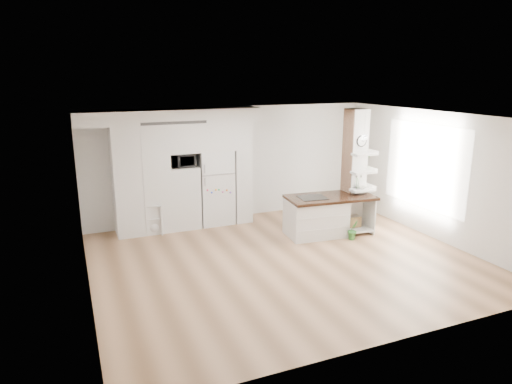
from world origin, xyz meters
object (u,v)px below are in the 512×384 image
bookshelf (151,221)px  refrigerator (215,187)px  floor_plant_a (353,230)px  kitchen_island (321,215)px

bookshelf → refrigerator: bearing=20.4°
bookshelf → floor_plant_a: (3.91, -2.03, -0.08)m
refrigerator → bookshelf: refrigerator is taller
kitchen_island → refrigerator: bearing=143.8°
refrigerator → kitchen_island: size_ratio=0.88×
floor_plant_a → kitchen_island: bearing=131.8°
refrigerator → kitchen_island: refrigerator is taller
refrigerator → floor_plant_a: size_ratio=4.10×
kitchen_island → bookshelf: size_ratio=2.95×
refrigerator → floor_plant_a: bearing=-43.3°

